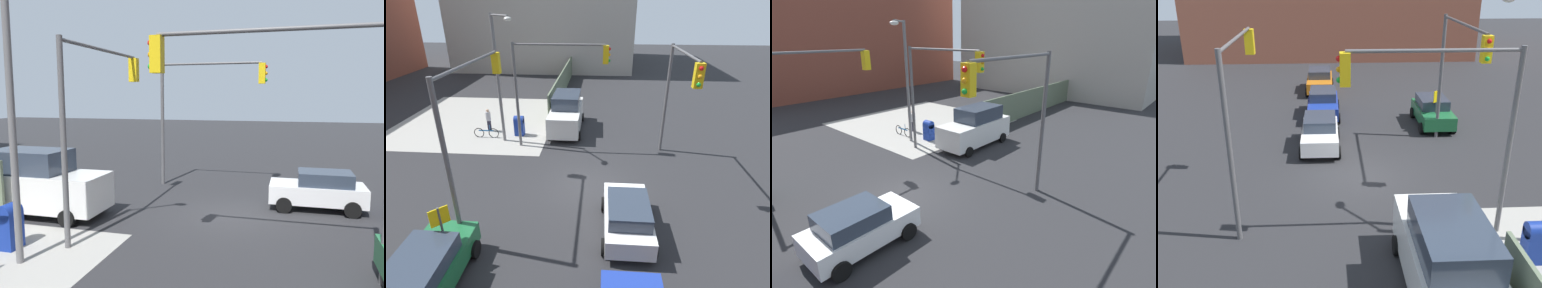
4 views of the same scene
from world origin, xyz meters
The scene contains 8 objects.
ground_plane centered at (0.00, 0.00, 0.00)m, with size 120.00×120.00×0.00m, color #28282B.
traffic_signal_nw_corner centered at (-2.05, 4.50, 4.68)m, with size 6.33×0.36×6.50m.
traffic_signal_se_corner centered at (2.38, -4.50, 4.63)m, with size 5.55×0.36×6.50m.
traffic_signal_ne_corner centered at (4.50, 2.31, 4.64)m, with size 0.36×5.71×6.50m.
street_lamp_corner centered at (4.91, 5.57, 4.70)m, with size 2.25×1.79×8.00m.
mailbox_blue centered at (6.20, 5.00, 0.76)m, with size 0.56×0.64×1.43m.
sedan_white centered at (-3.34, -1.81, 0.84)m, with size 3.84×2.02×1.62m.
van_white_delivery centered at (7.56, 1.80, 1.28)m, with size 5.40×2.32×2.62m.
Camera 1 is at (-2.15, 14.35, 4.69)m, focal length 35.00 mm.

